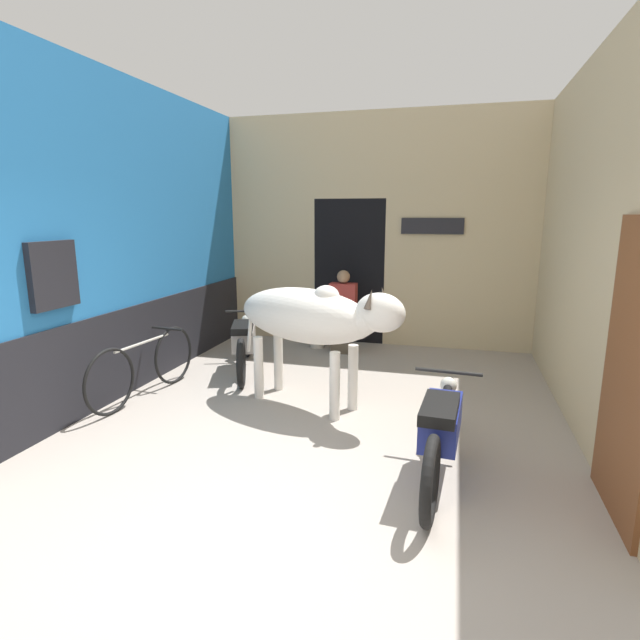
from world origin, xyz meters
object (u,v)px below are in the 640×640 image
object	(u,v)px
motorcycle_far	(244,340)
bicycle	(145,366)
cow	(312,317)
motorcycle_near	(441,428)
shopkeeper_seated	(343,310)
plastic_stool	(317,333)

from	to	relation	value
motorcycle_far	bicycle	xyz separation A→B (m)	(-0.70, -1.25, -0.05)
cow	motorcycle_near	bearing A→B (deg)	-40.60
motorcycle_near	bicycle	bearing A→B (deg)	164.09
motorcycle_near	shopkeeper_seated	distance (m)	3.88
motorcycle_near	bicycle	size ratio (longest dim) A/B	1.08
motorcycle_near	cow	bearing A→B (deg)	139.40
bicycle	plastic_stool	xyz separation A→B (m)	(1.33, 2.67, -0.14)
cow	bicycle	bearing A→B (deg)	-172.33
motorcycle_far	plastic_stool	distance (m)	1.57
cow	motorcycle_near	world-z (taller)	cow
bicycle	shopkeeper_seated	world-z (taller)	shopkeeper_seated
shopkeeper_seated	plastic_stool	world-z (taller)	shopkeeper_seated
motorcycle_far	plastic_stool	size ratio (longest dim) A/B	4.29
cow	plastic_stool	xyz separation A→B (m)	(-0.61, 2.41, -0.77)
plastic_stool	motorcycle_near	bearing A→B (deg)	-60.70
cow	motorcycle_far	world-z (taller)	cow
shopkeeper_seated	plastic_stool	bearing A→B (deg)	166.32
motorcycle_far	bicycle	distance (m)	1.43
motorcycle_near	shopkeeper_seated	size ratio (longest dim) A/B	1.55
motorcycle_near	motorcycle_far	distance (m)	3.47
bicycle	plastic_stool	world-z (taller)	bicycle
shopkeeper_seated	motorcycle_near	bearing A→B (deg)	-65.55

